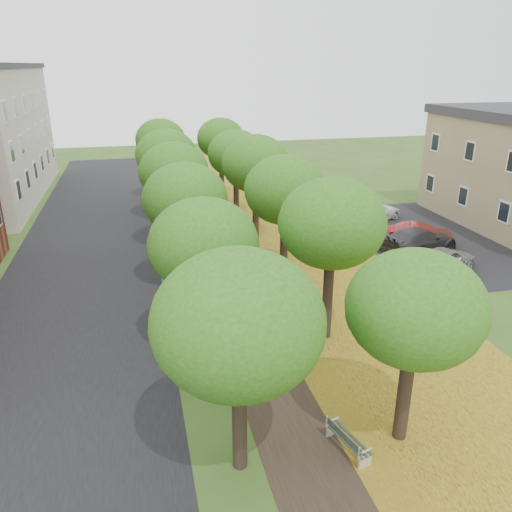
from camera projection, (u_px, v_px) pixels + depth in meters
ground at (316, 451)px, 14.17m from camera, size 120.00×120.00×0.00m
street_asphalt at (82, 274)px, 26.12m from camera, size 8.00×70.00×0.01m
footpath at (223, 262)px, 27.77m from camera, size 3.20×70.00×0.01m
leaf_verge at (308, 254)px, 28.87m from camera, size 7.50×70.00×0.01m
parking_lot at (430, 238)px, 31.65m from camera, size 9.00×16.00×0.01m
tree_row_west at (179, 185)px, 25.69m from camera, size 3.96×33.96×6.17m
tree_row_east at (269, 180)px, 26.74m from camera, size 3.96×33.96×6.17m
bench at (347, 440)px, 14.03m from camera, size 0.85×1.65×0.75m
car_silver at (444, 260)px, 26.13m from camera, size 4.48×3.22×1.42m
car_red at (420, 234)px, 30.24m from camera, size 4.14×2.72×1.29m
car_grey at (419, 240)px, 28.93m from camera, size 5.43×3.43×1.47m
car_white at (373, 211)px, 35.12m from camera, size 4.82×3.49×1.22m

